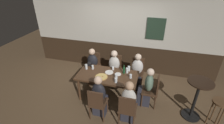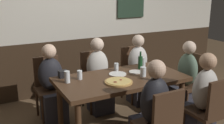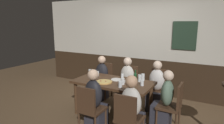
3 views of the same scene
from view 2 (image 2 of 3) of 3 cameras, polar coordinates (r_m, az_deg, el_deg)
wall_back at (r=4.74m, az=-7.88°, el=9.09°), size 6.40×0.13×2.60m
dining_table at (r=3.42m, az=1.91°, el=-4.64°), size 1.62×0.83×0.74m
chair_left_far at (r=3.96m, az=-13.24°, el=-4.57°), size 0.40×0.40×0.88m
chair_mid_far at (r=4.17m, az=-3.73°, el=-3.09°), size 0.40×0.40×0.88m
chair_head_east at (r=4.18m, az=16.75°, el=-3.74°), size 0.40×0.40×0.88m
chair_right_near at (r=3.30m, az=20.33°, el=-9.41°), size 0.40×0.40×0.88m
chair_right_far at (r=4.49m, az=4.61°, el=-1.72°), size 0.40×0.40×0.88m
chair_mid_near at (r=2.85m, az=10.33°, el=-12.76°), size 0.40×0.40×0.88m
person_left_far at (r=3.82m, az=-12.58°, el=-5.80°), size 0.34×0.37×1.10m
person_mid_far at (r=4.04m, az=-2.79°, el=-4.05°), size 0.34×0.37×1.12m
person_head_east at (r=4.08m, az=15.04°, el=-4.59°), size 0.37×0.34×1.10m
person_right_near at (r=3.40m, az=18.28°, el=-8.75°), size 0.34×0.37×1.13m
person_right_far at (r=4.37m, az=5.74°, el=-2.66°), size 0.34×0.37×1.11m
person_mid_near at (r=2.97m, az=8.37°, el=-11.73°), size 0.34×0.37×1.14m
pizza at (r=3.20m, az=1.41°, el=-4.21°), size 0.33×0.33×0.03m
pint_glass_pale at (r=3.91m, az=6.06°, el=0.30°), size 0.07×0.07×0.14m
pint_glass_amber at (r=3.31m, az=8.93°, el=-2.97°), size 0.07×0.07×0.12m
tumbler_short at (r=3.22m, az=-9.52°, el=-3.26°), size 0.07×0.07×0.14m
highball_clear at (r=3.42m, az=6.63°, el=-2.18°), size 0.08×0.08×0.12m
pint_glass_stout at (r=3.71m, az=10.26°, el=-1.01°), size 0.07×0.07×0.11m
tumbler_water at (r=3.32m, az=-6.89°, el=-2.82°), size 0.06×0.06×0.11m
beer_glass_tall at (r=3.81m, az=6.60°, el=-0.22°), size 0.07×0.07×0.14m
beer_glass_half at (r=3.64m, az=0.92°, el=-1.10°), size 0.06×0.06×0.10m
beer_bottle_green at (r=3.72m, az=6.04°, el=-0.03°), size 0.06×0.06×0.25m
plate_white_large at (r=3.49m, az=1.19°, el=-2.57°), size 0.23×0.23×0.01m
plate_white_small at (r=3.59m, az=4.97°, el=-2.10°), size 0.17×0.17×0.01m
condiment_caddy at (r=3.42m, az=-10.36°, el=-2.52°), size 0.11×0.09×0.09m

